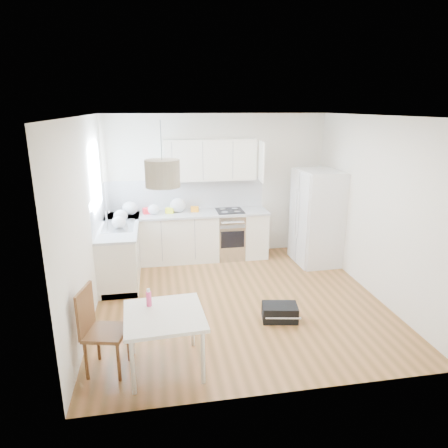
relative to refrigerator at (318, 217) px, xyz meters
The scene contains 29 objects.
floor 2.32m from the refrigerator, 143.92° to the right, with size 4.20×4.20×0.00m, color brown.
ceiling 2.83m from the refrigerator, 143.92° to the right, with size 4.20×4.20×0.00m, color white.
wall_back 1.99m from the refrigerator, 154.55° to the left, with size 4.20×4.20×0.00m, color white.
wall_left 4.08m from the refrigerator, 161.71° to the right, with size 4.20×4.20×0.00m, color white.
wall_right 1.41m from the refrigerator, 74.32° to the right, with size 4.20×4.20×0.00m, color white.
window_glassblock 3.93m from the refrigerator, behind, with size 0.02×1.00×1.00m, color #BFE0F9.
cabinets_back 2.44m from the refrigerator, 167.26° to the left, with size 3.00×0.60×0.88m, color white.
cabinets_left 3.57m from the refrigerator, behind, with size 0.60×1.80×0.88m, color white.
counter_back 2.40m from the refrigerator, 167.26° to the left, with size 3.02×0.64×0.04m, color #AEB1B3.
counter_left 3.54m from the refrigerator, behind, with size 0.64×1.82×0.04m, color #AEB1B3.
backsplash_back 2.51m from the refrigerator, 160.63° to the left, with size 3.00×0.01×0.58m, color silver.
backsplash_left 3.85m from the refrigerator, behind, with size 0.01×1.80×0.58m, color silver.
upper_cabinets 2.25m from the refrigerator, 160.52° to the left, with size 1.70×0.32×0.75m, color white.
range_oven 1.69m from the refrigerator, 161.05° to the left, with size 0.50×0.61×0.88m, color #B6B9BB, non-canonical shape.
sink 3.55m from the refrigerator, behind, with size 0.50×0.80×0.16m, color #B6B9BB, non-canonical shape.
refrigerator is the anchor object (origin of this frame).
dining_table 3.99m from the refrigerator, 136.38° to the right, with size 0.90×0.90×0.67m.
dining_chair 4.43m from the refrigerator, 142.68° to the right, with size 0.41×0.41×0.98m, color #503418, non-canonical shape.
drink_bottle 3.95m from the refrigerator, 140.19° to the right, with size 0.06×0.06×0.21m, color #EE427F.
gym_bag 2.47m from the refrigerator, 123.77° to the right, with size 0.48×0.31×0.22m, color black.
pendant_lamp 4.09m from the refrigerator, 136.90° to the right, with size 0.35×0.35×0.27m, color #B5AA8B.
grocery_bag_a 3.43m from the refrigerator, behind, with size 0.28×0.24×0.25m, color silver.
grocery_bag_b 3.01m from the refrigerator, behind, with size 0.21×0.18×0.19m, color silver.
grocery_bag_c 2.59m from the refrigerator, 166.31° to the left, with size 0.29×0.25×0.27m, color silver.
grocery_bag_d 3.52m from the refrigerator, behind, with size 0.23×0.20×0.21m, color silver.
grocery_bag_e 3.53m from the refrigerator, behind, with size 0.23×0.19×0.20m, color silver.
snack_orange 2.28m from the refrigerator, 165.15° to the left, with size 0.15×0.09×0.10m, color orange.
snack_yellow 2.73m from the refrigerator, 168.21° to the left, with size 0.15×0.09×0.10m, color yellow.
snack_red 3.14m from the refrigerator, 169.10° to the left, with size 0.16×0.10×0.11m, color red.
Camera 1 is at (-1.15, -5.38, 2.83)m, focal length 32.00 mm.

